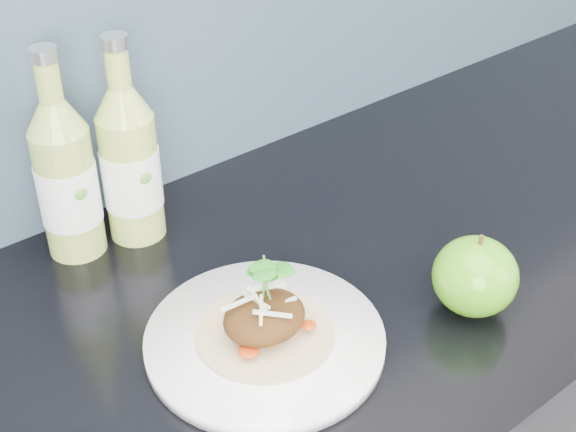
% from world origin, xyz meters
% --- Properties ---
extents(dinner_plate, '(0.32, 0.32, 0.02)m').
position_xyz_m(dinner_plate, '(-0.01, 1.64, 0.91)').
color(dinner_plate, white).
rests_on(dinner_plate, kitchen_counter).
extents(pork_taco, '(0.15, 0.15, 0.10)m').
position_xyz_m(pork_taco, '(-0.01, 1.64, 0.94)').
color(pork_taco, tan).
rests_on(pork_taco, dinner_plate).
extents(green_apple, '(0.11, 0.11, 0.10)m').
position_xyz_m(green_apple, '(0.21, 1.54, 0.94)').
color(green_apple, '#408E0F').
rests_on(green_apple, kitchen_counter).
extents(cider_bottle_left, '(0.09, 0.09, 0.26)m').
position_xyz_m(cider_bottle_left, '(-0.08, 1.92, 1.00)').
color(cider_bottle_left, '#99AE48').
rests_on(cider_bottle_left, kitchen_counter).
extents(cider_bottle_right, '(0.09, 0.09, 0.26)m').
position_xyz_m(cider_bottle_right, '(-0.01, 1.90, 1.00)').
color(cider_bottle_right, '#A3B74C').
rests_on(cider_bottle_right, kitchen_counter).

